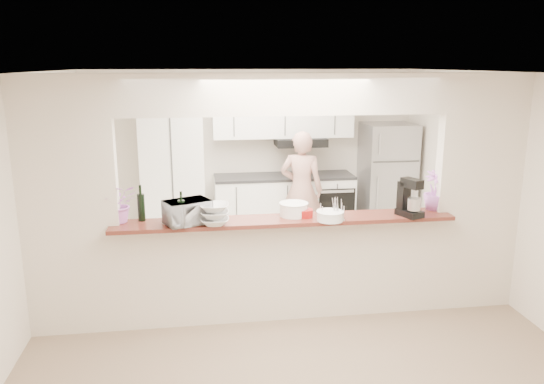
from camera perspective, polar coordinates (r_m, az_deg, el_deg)
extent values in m
plane|color=gray|center=(5.71, 1.28, -13.24)|extent=(6.00, 6.00, 0.00)
cube|color=beige|center=(7.11, -0.79, -7.60)|extent=(5.00, 2.90, 0.01)
cube|color=silver|center=(5.33, -20.93, -1.75)|extent=(0.90, 0.15, 2.50)
cube|color=silver|center=(5.95, 21.21, -0.23)|extent=(0.90, 0.15, 2.50)
cube|color=silver|center=(5.10, 1.42, 10.46)|extent=(3.20, 0.15, 0.40)
cube|color=silver|center=(5.50, 1.31, -8.35)|extent=(3.20, 0.15, 1.05)
cube|color=maroon|center=(5.27, 1.43, -3.05)|extent=(3.40, 0.38, 0.04)
cube|color=white|center=(7.88, -10.60, 2.21)|extent=(0.90, 0.60, 2.10)
cube|color=white|center=(8.12, 1.30, -1.58)|extent=(2.10, 0.60, 0.90)
cube|color=#2A2A2C|center=(8.01, 1.32, 1.67)|extent=(2.10, 0.62, 0.04)
cube|color=white|center=(7.99, 1.21, 8.57)|extent=(2.10, 0.35, 0.75)
cube|color=black|center=(7.98, 3.09, 5.41)|extent=(0.75, 0.45, 0.12)
cube|color=black|center=(7.97, 6.99, -1.59)|extent=(0.55, 0.02, 0.55)
cube|color=#A5A5AA|center=(8.38, 12.23, 1.42)|extent=(0.75, 0.70, 1.70)
imported|color=#CA6ABE|center=(5.29, -16.09, -1.21)|extent=(0.38, 0.35, 0.37)
cylinder|color=black|center=(5.30, -13.89, -1.63)|extent=(0.07, 0.07, 0.27)
cylinder|color=black|center=(5.26, -14.00, 0.25)|extent=(0.02, 0.02, 0.09)
cylinder|color=black|center=(5.06, -9.70, -2.24)|extent=(0.07, 0.07, 0.25)
cylinder|color=black|center=(5.02, -9.77, -0.42)|extent=(0.02, 0.02, 0.09)
imported|color=silver|center=(5.11, -9.09, -2.16)|extent=(0.50, 0.43, 0.23)
imported|color=silver|center=(5.05, -6.19, -2.44)|extent=(0.29, 0.29, 0.20)
cylinder|color=white|center=(5.34, 2.35, -1.91)|extent=(0.28, 0.28, 0.13)
cylinder|color=white|center=(5.32, 2.36, -1.21)|extent=(0.29, 0.29, 0.01)
cylinder|color=white|center=(5.20, 6.26, -2.62)|extent=(0.26, 0.26, 0.09)
cylinder|color=white|center=(5.19, 6.27, -2.12)|extent=(0.27, 0.27, 0.01)
cylinder|color=maroon|center=(5.31, 3.53, -2.28)|extent=(0.17, 0.17, 0.08)
cylinder|color=tan|center=(5.35, 5.63, -2.26)|extent=(0.14, 0.14, 0.07)
cube|color=silver|center=(5.26, 6.46, -2.86)|extent=(0.24, 0.16, 0.01)
cube|color=white|center=(5.25, 6.47, -2.48)|extent=(0.10, 0.10, 0.06)
cube|color=black|center=(5.50, 14.56, -2.19)|extent=(0.25, 0.30, 0.06)
cube|color=black|center=(5.52, 13.99, -0.28)|extent=(0.14, 0.13, 0.28)
cube|color=black|center=(5.42, 14.82, 0.91)|extent=(0.19, 0.25, 0.09)
cylinder|color=#B7B7BC|center=(5.44, 15.03, -1.26)|extent=(0.13, 0.13, 0.12)
imported|color=#B868C1|center=(5.78, 17.11, 0.18)|extent=(0.24, 0.24, 0.41)
imported|color=tan|center=(7.52, 3.18, 0.20)|extent=(0.71, 0.60, 1.67)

